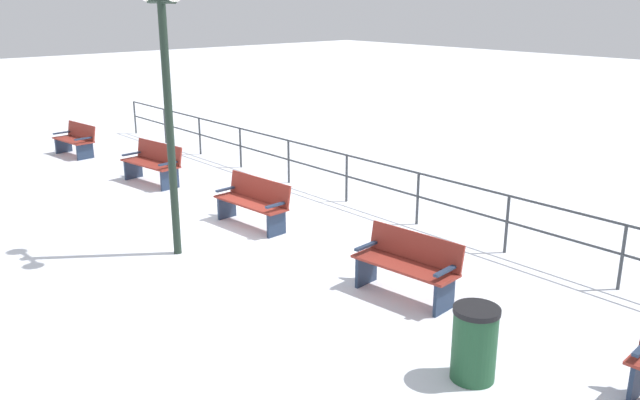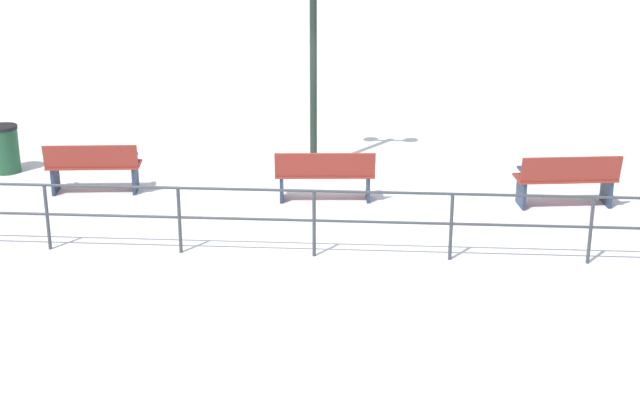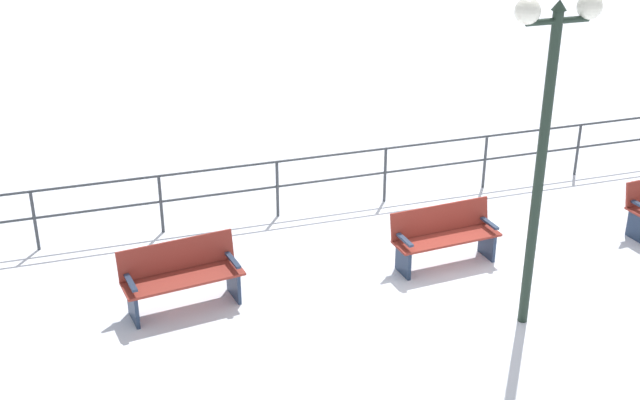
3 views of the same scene
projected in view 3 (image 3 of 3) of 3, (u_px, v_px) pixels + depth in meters
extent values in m
plane|color=white|center=(449.00, 269.00, 12.36)|extent=(80.00, 80.00, 0.00)
cube|color=maroon|center=(183.00, 278.00, 11.19)|extent=(0.72, 1.66, 0.04)
cube|color=maroon|center=(176.00, 255.00, 11.31)|extent=(0.31, 1.60, 0.42)
cube|color=#23334C|center=(133.00, 305.00, 11.01)|extent=(0.46, 0.11, 0.47)
cube|color=#23334C|center=(234.00, 282.00, 11.56)|extent=(0.46, 0.11, 0.47)
cube|color=#23334C|center=(131.00, 283.00, 10.85)|extent=(0.47, 0.13, 0.04)
cube|color=#23334C|center=(233.00, 260.00, 11.40)|extent=(0.47, 0.13, 0.04)
cube|color=maroon|center=(447.00, 238.00, 12.29)|extent=(0.57, 1.65, 0.04)
cube|color=maroon|center=(440.00, 218.00, 12.39)|extent=(0.23, 1.62, 0.41)
cube|color=#23334C|center=(403.00, 261.00, 12.14)|extent=(0.41, 0.08, 0.45)
cube|color=#23334C|center=(487.00, 243.00, 12.63)|extent=(0.41, 0.08, 0.45)
cube|color=#23334C|center=(405.00, 240.00, 11.98)|extent=(0.41, 0.10, 0.04)
cube|color=#23334C|center=(490.00, 223.00, 12.47)|extent=(0.41, 0.10, 0.04)
cube|color=#23334C|center=(638.00, 227.00, 13.11)|extent=(0.45, 0.09, 0.48)
cylinder|color=#1E2D23|center=(539.00, 178.00, 10.26)|extent=(0.13, 0.13, 4.10)
cylinder|color=#1E2D23|center=(558.00, 21.00, 9.46)|extent=(0.08, 0.80, 0.08)
sphere|color=white|center=(528.00, 11.00, 9.29)|extent=(0.29, 0.29, 0.29)
sphere|color=white|center=(590.00, 7.00, 9.52)|extent=(0.29, 0.29, 0.29)
cone|color=#1E2D23|center=(559.00, 5.00, 9.38)|extent=(0.18, 0.18, 0.12)
cylinder|color=#383D42|center=(35.00, 221.00, 12.73)|extent=(0.05, 0.05, 0.97)
cylinder|color=#383D42|center=(161.00, 204.00, 13.27)|extent=(0.05, 0.05, 0.97)
cylinder|color=#383D42|center=(277.00, 189.00, 13.81)|extent=(0.05, 0.05, 0.97)
cylinder|color=#383D42|center=(385.00, 175.00, 14.35)|extent=(0.05, 0.05, 0.97)
cylinder|color=#383D42|center=(485.00, 162.00, 14.89)|extent=(0.05, 0.05, 0.97)
cylinder|color=#383D42|center=(578.00, 150.00, 15.43)|extent=(0.05, 0.05, 0.97)
cylinder|color=#383D42|center=(386.00, 149.00, 14.15)|extent=(0.04, 19.09, 0.04)
cylinder|color=#383D42|center=(385.00, 173.00, 14.33)|extent=(0.04, 19.09, 0.04)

